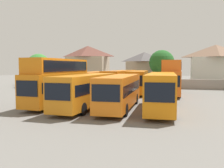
% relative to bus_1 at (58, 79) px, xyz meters
% --- Properties ---
extents(ground, '(140.00, 140.00, 0.00)m').
position_rel_bus_1_xyz_m(ground, '(5.31, 17.64, -2.81)').
color(ground, slate).
extents(depot_boundary_wall, '(56.00, 0.50, 1.80)m').
position_rel_bus_1_xyz_m(depot_boundary_wall, '(5.31, 23.05, -1.91)').
color(depot_boundary_wall, gray).
rests_on(depot_boundary_wall, ground).
extents(bus_1, '(2.79, 10.52, 4.98)m').
position_rel_bus_1_xyz_m(bus_1, '(0.00, 0.00, 0.00)').
color(bus_1, orange).
rests_on(bus_1, ground).
extents(bus_2, '(2.86, 11.88, 3.37)m').
position_rel_bus_1_xyz_m(bus_2, '(3.62, -0.71, -0.88)').
color(bus_2, orange).
rests_on(bus_2, ground).
extents(bus_3, '(3.07, 11.52, 3.30)m').
position_rel_bus_1_xyz_m(bus_3, '(6.99, -0.40, -0.92)').
color(bus_3, orange).
rests_on(bus_3, ground).
extents(bus_4, '(3.01, 11.13, 3.54)m').
position_rel_bus_1_xyz_m(bus_4, '(11.00, -0.48, -0.79)').
color(bus_4, orange).
rests_on(bus_4, ground).
extents(bus_5, '(2.95, 11.34, 3.30)m').
position_rel_bus_1_xyz_m(bus_5, '(-0.83, 12.99, -0.91)').
color(bus_5, orange).
rests_on(bus_5, ground).
extents(bus_6, '(2.83, 11.73, 3.52)m').
position_rel_bus_1_xyz_m(bus_6, '(3.57, 13.35, -0.80)').
color(bus_6, orange).
rests_on(bus_6, ground).
extents(bus_7, '(3.30, 10.89, 3.48)m').
position_rel_bus_1_xyz_m(bus_7, '(6.42, 13.40, -0.82)').
color(bus_7, orange).
rests_on(bus_7, ground).
extents(bus_8, '(2.97, 10.52, 5.02)m').
position_rel_bus_1_xyz_m(bus_8, '(11.33, 12.90, 0.02)').
color(bus_8, orange).
rests_on(bus_8, ground).
extents(house_terrace_left, '(9.72, 6.43, 9.14)m').
position_rel_bus_1_xyz_m(house_terrace_left, '(-9.29, 32.75, 1.86)').
color(house_terrace_left, tan).
rests_on(house_terrace_left, ground).
extents(house_terrace_centre, '(7.57, 6.58, 7.33)m').
position_rel_bus_1_xyz_m(house_terrace_centre, '(4.71, 31.67, 0.94)').
color(house_terrace_centre, tan).
rests_on(house_terrace_centre, ground).
extents(house_terrace_right, '(10.14, 8.30, 8.68)m').
position_rel_bus_1_xyz_m(house_terrace_right, '(19.67, 31.74, 1.63)').
color(house_terrace_right, silver).
rests_on(house_terrace_right, ground).
extents(tree_behind_wall, '(4.77, 4.77, 6.68)m').
position_rel_bus_1_xyz_m(tree_behind_wall, '(-14.99, 20.05, 1.48)').
color(tree_behind_wall, brown).
rests_on(tree_behind_wall, ground).
extents(tree_right_of_lot, '(4.94, 4.94, 7.37)m').
position_rel_bus_1_xyz_m(tree_right_of_lot, '(9.04, 25.55, 2.06)').
color(tree_right_of_lot, brown).
rests_on(tree_right_of_lot, ground).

